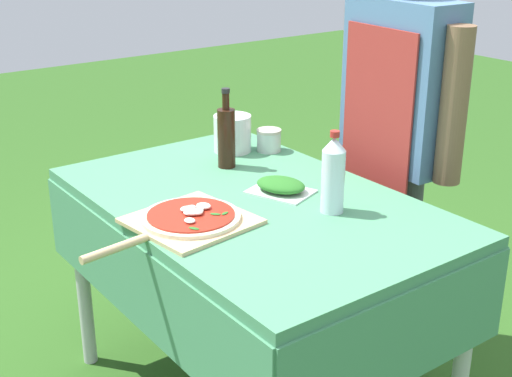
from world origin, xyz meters
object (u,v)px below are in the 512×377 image
object	(u,v)px
prep_table	(253,228)
mixing_tub	(232,133)
sauce_jar	(269,141)
pizza_on_peel	(188,219)
person_cook	(397,126)
oil_bottle	(226,136)
water_bottle	(333,174)
herb_container	(281,186)

from	to	relation	value
prep_table	mixing_tub	bearing A→B (deg)	152.80
sauce_jar	pizza_on_peel	bearing A→B (deg)	-56.47
person_cook	sauce_jar	distance (m)	0.47
oil_bottle	mixing_tub	world-z (taller)	oil_bottle
prep_table	water_bottle	xyz separation A→B (m)	(0.22, 0.13, 0.22)
prep_table	sauce_jar	world-z (taller)	sauce_jar
oil_bottle	mixing_tub	size ratio (longest dim) A/B	2.01
pizza_on_peel	mixing_tub	distance (m)	0.68
prep_table	mixing_tub	distance (m)	0.51
oil_bottle	prep_table	bearing A→B (deg)	-19.29
water_bottle	herb_container	world-z (taller)	water_bottle
pizza_on_peel	herb_container	bearing A→B (deg)	87.87
person_cook	oil_bottle	distance (m)	0.61
prep_table	herb_container	distance (m)	0.16
mixing_tub	prep_table	bearing A→B (deg)	-27.20
oil_bottle	mixing_tub	xyz separation A→B (m)	(-0.13, 0.12, -0.04)
oil_bottle	sauce_jar	distance (m)	0.24
mixing_tub	sauce_jar	bearing A→B (deg)	54.17
pizza_on_peel	herb_container	distance (m)	0.37
pizza_on_peel	water_bottle	distance (m)	0.45
prep_table	pizza_on_peel	xyz separation A→B (m)	(0.04, -0.26, 0.12)
prep_table	herb_container	world-z (taller)	herb_container
oil_bottle	mixing_tub	distance (m)	0.18
prep_table	person_cook	world-z (taller)	person_cook
oil_bottle	sauce_jar	xyz separation A→B (m)	(-0.05, 0.23, -0.08)
herb_container	sauce_jar	size ratio (longest dim) A/B	2.51
water_bottle	sauce_jar	distance (m)	0.61
herb_container	mixing_tub	bearing A→B (deg)	165.09
pizza_on_peel	mixing_tub	size ratio (longest dim) A/B	3.83
prep_table	herb_container	xyz separation A→B (m)	(0.01, 0.10, 0.12)
water_bottle	mixing_tub	world-z (taller)	water_bottle
person_cook	mixing_tub	distance (m)	0.60
mixing_tub	sauce_jar	world-z (taller)	mixing_tub
person_cook	sauce_jar	bearing A→B (deg)	42.81
herb_container	sauce_jar	bearing A→B (deg)	147.73
oil_bottle	sauce_jar	world-z (taller)	oil_bottle
prep_table	mixing_tub	xyz separation A→B (m)	(-0.43, 0.22, 0.17)
mixing_tub	oil_bottle	bearing A→B (deg)	-41.49
prep_table	person_cook	size ratio (longest dim) A/B	0.84
mixing_tub	sauce_jar	size ratio (longest dim) A/B	1.52
person_cook	water_bottle	size ratio (longest dim) A/B	6.16
person_cook	oil_bottle	size ratio (longest dim) A/B	5.52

